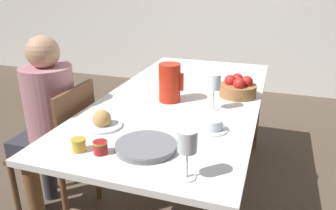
{
  "coord_description": "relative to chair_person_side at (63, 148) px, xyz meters",
  "views": [
    {
      "loc": [
        0.54,
        -1.9,
        1.48
      ],
      "look_at": [
        0.0,
        -0.3,
        0.82
      ],
      "focal_mm": 35.0,
      "sensor_mm": 36.0,
      "label": 1
    }
  ],
  "objects": [
    {
      "name": "chair_person_side",
      "position": [
        0.0,
        0.0,
        0.0
      ],
      "size": [
        0.42,
        0.42,
        0.89
      ],
      "rotation": [
        0.0,
        0.0,
        1.57
      ],
      "color": "brown",
      "rests_on": "ground_plane"
    },
    {
      "name": "jam_jar_red",
      "position": [
        0.54,
        -0.43,
        0.32
      ],
      "size": [
        0.06,
        0.06,
        0.06
      ],
      "color": "#A81E1E",
      "rests_on": "dining_table"
    },
    {
      "name": "fruit_bowl",
      "position": [
        1.0,
        0.5,
        0.35
      ],
      "size": [
        0.23,
        0.23,
        0.14
      ],
      "color": "#9E6B3D",
      "rests_on": "dining_table"
    },
    {
      "name": "dining_table",
      "position": [
        0.67,
        0.39,
        0.2
      ],
      "size": [
        0.96,
        1.98,
        0.77
      ],
      "color": "white",
      "rests_on": "ground_plane"
    },
    {
      "name": "teacup_near_person",
      "position": [
        0.95,
        -0.05,
        0.32
      ],
      "size": [
        0.15,
        0.15,
        0.06
      ],
      "color": "silver",
      "rests_on": "dining_table"
    },
    {
      "name": "wine_glass_water",
      "position": [
        0.89,
        0.23,
        0.45
      ],
      "size": [
        0.07,
        0.07,
        0.21
      ],
      "color": "white",
      "rests_on": "dining_table"
    },
    {
      "name": "red_pitcher",
      "position": [
        0.61,
        0.28,
        0.41
      ],
      "size": [
        0.16,
        0.13,
        0.23
      ],
      "color": "red",
      "rests_on": "dining_table"
    },
    {
      "name": "person_seated",
      "position": [
        -0.09,
        0.01,
        0.22
      ],
      "size": [
        0.39,
        0.41,
        1.18
      ],
      "rotation": [
        0.0,
        0.0,
        1.57
      ],
      "color": "#33333D",
      "rests_on": "ground_plane"
    },
    {
      "name": "jam_jar_amber",
      "position": [
        0.43,
        -0.44,
        0.32
      ],
      "size": [
        0.06,
        0.06,
        0.06
      ],
      "color": "gold",
      "rests_on": "dining_table"
    },
    {
      "name": "serving_tray",
      "position": [
        0.71,
        -0.33,
        0.31
      ],
      "size": [
        0.27,
        0.27,
        0.03
      ],
      "color": "gray",
      "rests_on": "dining_table"
    },
    {
      "name": "bread_plate",
      "position": [
        0.41,
        -0.18,
        0.32
      ],
      "size": [
        0.2,
        0.2,
        0.09
      ],
      "color": "silver",
      "rests_on": "dining_table"
    },
    {
      "name": "wine_glass_juice",
      "position": [
        0.94,
        -0.49,
        0.44
      ],
      "size": [
        0.07,
        0.07,
        0.2
      ],
      "color": "white",
      "rests_on": "dining_table"
    },
    {
      "name": "ground_plane",
      "position": [
        0.67,
        0.39,
        -0.48
      ],
      "size": [
        20.0,
        20.0,
        0.0
      ],
      "primitive_type": "plane",
      "color": "brown"
    }
  ]
}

